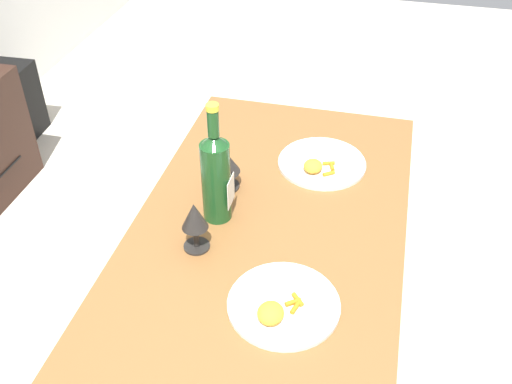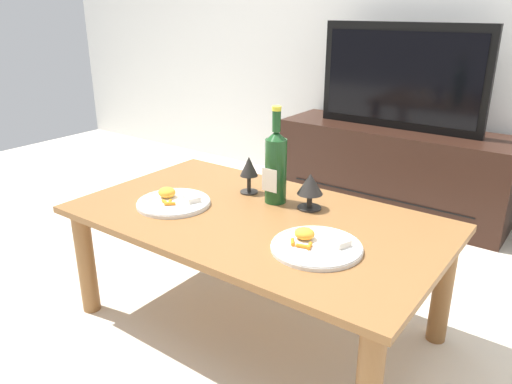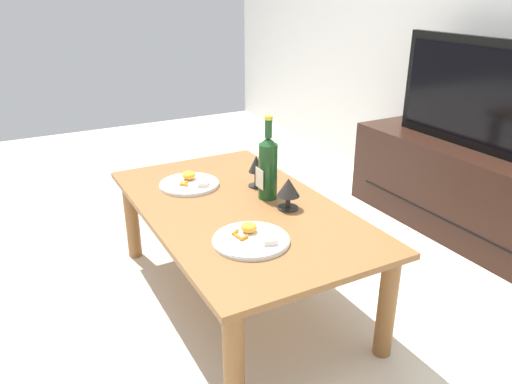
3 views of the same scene
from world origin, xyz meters
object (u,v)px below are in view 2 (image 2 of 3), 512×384
object	(u,v)px
wine_bottle	(276,165)
goblet_right	(310,186)
goblet_left	(249,169)
dinner_plate_right	(316,246)
dining_table	(256,233)
tv_stand	(392,170)
dinner_plate_left	(174,201)
tv_screen	(402,77)

from	to	relation	value
wine_bottle	goblet_right	world-z (taller)	wine_bottle
goblet_left	dinner_plate_right	world-z (taller)	goblet_left
goblet_left	goblet_right	bearing A→B (deg)	0.00
dinner_plate_right	dining_table	bearing A→B (deg)	162.04
tv_stand	wine_bottle	world-z (taller)	wine_bottle
dining_table	dinner_plate_right	world-z (taller)	dinner_plate_right
dinner_plate_left	dinner_plate_right	world-z (taller)	dinner_plate_left
goblet_right	dinner_plate_left	size ratio (longest dim) A/B	0.49
dining_table	dinner_plate_right	distance (m)	0.33
tv_stand	goblet_left	xyz separation A→B (m)	(-0.13, -1.24, 0.31)
goblet_right	tv_screen	bearing A→B (deg)	96.96
dinner_plate_right	goblet_right	bearing A→B (deg)	124.26
goblet_left	tv_screen	bearing A→B (deg)	84.00
goblet_right	dinner_plate_right	bearing A→B (deg)	-55.74
tv_stand	dinner_plate_right	distance (m)	1.56
goblet_left	dinner_plate_left	size ratio (longest dim) A/B	0.54
dinner_plate_left	dinner_plate_right	xyz separation A→B (m)	(0.62, -0.00, -0.00)
goblet_left	dinner_plate_right	size ratio (longest dim) A/B	0.53
tv_stand	wine_bottle	xyz separation A→B (m)	(0.01, -1.26, 0.36)
wine_bottle	goblet_left	world-z (taller)	wine_bottle
tv_stand	goblet_left	distance (m)	1.28
dining_table	wine_bottle	world-z (taller)	wine_bottle
dining_table	goblet_left	world-z (taller)	goblet_left
goblet_right	wine_bottle	bearing A→B (deg)	-172.61
dining_table	goblet_right	size ratio (longest dim) A/B	9.78
tv_screen	dinner_plate_left	distance (m)	1.57
goblet_left	goblet_right	world-z (taller)	goblet_left
dining_table	tv_screen	bearing A→B (deg)	91.16
dining_table	goblet_right	world-z (taller)	goblet_right
dining_table	dinner_plate_right	bearing A→B (deg)	-17.96
tv_stand	wine_bottle	size ratio (longest dim) A/B	3.62
wine_bottle	dinner_plate_left	xyz separation A→B (m)	(-0.30, -0.25, -0.14)
dining_table	tv_stand	xyz separation A→B (m)	(-0.03, 1.41, -0.14)
wine_bottle	dinner_plate_right	size ratio (longest dim) A/B	1.29
goblet_right	dinner_plate_right	xyz separation A→B (m)	(0.18, -0.27, -0.08)
tv_stand	dinner_plate_left	world-z (taller)	dinner_plate_left
tv_stand	tv_screen	distance (m)	0.54
dinner_plate_left	wine_bottle	bearing A→B (deg)	40.45
dining_table	tv_stand	size ratio (longest dim) A/B	1.00
dining_table	goblet_left	bearing A→B (deg)	132.82
goblet_right	tv_stand	bearing A→B (deg)	96.95
dining_table	dinner_plate_right	size ratio (longest dim) A/B	4.66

